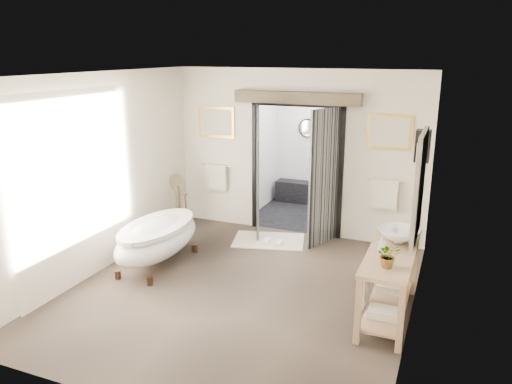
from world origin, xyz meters
TOP-DOWN VIEW (x-y plane):
  - ground_plane at (0.00, 0.00)m, footprint 5.00×5.00m
  - room_shell at (-0.04, -0.13)m, footprint 4.52×5.02m
  - shower_room at (0.00, 3.99)m, footprint 2.22×2.01m
  - back_wall_dressing at (0.00, 2.32)m, footprint 3.82×0.78m
  - clawfoot_tub at (-1.50, 0.31)m, footprint 0.83×1.85m
  - vanity at (1.95, 0.04)m, footprint 0.57×1.60m
  - pedestal_mirror at (-1.97, 1.72)m, footprint 0.32×0.21m
  - rug at (-0.29, 1.89)m, footprint 1.36×1.08m
  - slippers at (-0.17, 1.76)m, footprint 0.36×0.26m
  - basin at (2.02, 0.41)m, footprint 0.55×0.55m
  - plant at (1.99, -0.39)m, footprint 0.32×0.30m
  - soap_bottle_a at (1.86, 0.03)m, footprint 0.10×0.10m
  - soap_bottle_b at (1.93, 0.61)m, footprint 0.15×0.15m

SIDE VIEW (x-z plane):
  - ground_plane at x=0.00m, z-range 0.00..0.00m
  - rug at x=-0.29m, z-range 0.00..0.01m
  - slippers at x=-0.17m, z-range 0.01..0.06m
  - clawfoot_tub at x=-1.50m, z-range -0.01..0.89m
  - pedestal_mirror at x=-1.97m, z-range -0.08..1.00m
  - vanity at x=1.95m, z-range 0.08..0.93m
  - shower_room at x=0.00m, z-range -0.35..2.16m
  - soap_bottle_b at x=1.93m, z-range 0.85..1.03m
  - basin at x=2.02m, z-range 0.85..1.03m
  - soap_bottle_a at x=1.86m, z-range 0.85..1.04m
  - plant at x=1.99m, z-range 0.85..1.13m
  - back_wall_dressing at x=0.00m, z-range 0.30..2.82m
  - room_shell at x=-0.04m, z-range 0.40..3.31m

